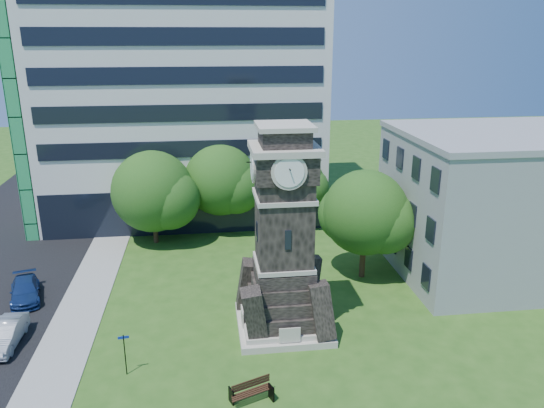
{
  "coord_description": "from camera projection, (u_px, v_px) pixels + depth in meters",
  "views": [
    {
      "loc": [
        -1.27,
        -25.76,
        16.76
      ],
      "look_at": [
        3.02,
        7.37,
        6.04
      ],
      "focal_mm": 35.0,
      "sensor_mm": 36.0,
      "label": 1
    }
  ],
  "objects": [
    {
      "name": "clock_tower",
      "position": [
        284.0,
        245.0,
        30.24
      ],
      "size": [
        5.4,
        5.4,
        12.22
      ],
      "color": "beige",
      "rests_on": "ground"
    },
    {
      "name": "tree_nc",
      "position": [
        221.0,
        181.0,
        45.94
      ],
      "size": [
        6.94,
        6.31,
        7.95
      ],
      "rotation": [
        0.0,
        0.0,
        0.41
      ],
      "color": "#332114",
      "rests_on": "ground"
    },
    {
      "name": "ground",
      "position": [
        235.0,
        349.0,
        29.6
      ],
      "size": [
        160.0,
        160.0,
        0.0
      ],
      "primitive_type": "plane",
      "color": "#285117",
      "rests_on": "ground"
    },
    {
      "name": "car_east_lot",
      "position": [
        462.0,
        292.0,
        34.8
      ],
      "size": [
        4.64,
        2.42,
        1.25
      ],
      "primitive_type": "imported",
      "rotation": [
        0.0,
        0.0,
        1.49
      ],
      "color": "#55555A",
      "rests_on": "ground"
    },
    {
      "name": "tree_nw",
      "position": [
        154.0,
        193.0,
        43.5
      ],
      "size": [
        7.38,
        6.71,
        7.84
      ],
      "rotation": [
        0.0,
        0.0,
        -0.16
      ],
      "color": "#332114",
      "rests_on": "ground"
    },
    {
      "name": "sidewalk",
      "position": [
        79.0,
        315.0,
        33.15
      ],
      "size": [
        3.0,
        70.0,
        0.06
      ],
      "primitive_type": "cube",
      "color": "gray",
      "rests_on": "ground"
    },
    {
      "name": "car_street_north",
      "position": [
        25.0,
        291.0,
        34.94
      ],
      "size": [
        2.88,
        4.66,
        1.26
      ],
      "primitive_type": "imported",
      "rotation": [
        0.0,
        0.0,
        0.28
      ],
      "color": "navy",
      "rests_on": "ground"
    },
    {
      "name": "office_tall",
      "position": [
        180.0,
        63.0,
        49.26
      ],
      "size": [
        26.2,
        15.11,
        28.6
      ],
      "color": "silver",
      "rests_on": "ground"
    },
    {
      "name": "tree_ne",
      "position": [
        297.0,
        184.0,
        47.11
      ],
      "size": [
        5.41,
        4.91,
        6.72
      ],
      "rotation": [
        0.0,
        0.0,
        -0.28
      ],
      "color": "#332114",
      "rests_on": "ground"
    },
    {
      "name": "street_sign",
      "position": [
        125.0,
        350.0,
        26.95
      ],
      "size": [
        0.55,
        0.06,
        2.31
      ],
      "rotation": [
        0.0,
        0.0,
        0.13
      ],
      "color": "black",
      "rests_on": "ground"
    },
    {
      "name": "tree_east",
      "position": [
        366.0,
        215.0,
        37.07
      ],
      "size": [
        6.61,
        6.01,
        7.91
      ],
      "rotation": [
        0.0,
        0.0,
        0.01
      ],
      "color": "#332114",
      "rests_on": "ground"
    },
    {
      "name": "office_low",
      "position": [
        505.0,
        203.0,
        38.01
      ],
      "size": [
        15.2,
        12.2,
        10.4
      ],
      "color": "gray",
      "rests_on": "ground"
    },
    {
      "name": "park_bench",
      "position": [
        251.0,
        391.0,
        25.27
      ],
      "size": [
        2.04,
        0.54,
        1.05
      ],
      "rotation": [
        0.0,
        0.0,
        0.38
      ],
      "color": "black",
      "rests_on": "ground"
    },
    {
      "name": "car_street_mid",
      "position": [
        5.0,
        335.0,
        29.76
      ],
      "size": [
        1.47,
        4.13,
        1.35
      ],
      "primitive_type": "imported",
      "rotation": [
        0.0,
        0.0,
        -0.01
      ],
      "color": "#9A9DA1",
      "rests_on": "ground"
    }
  ]
}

